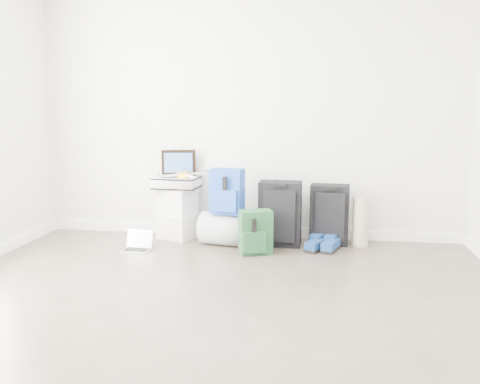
% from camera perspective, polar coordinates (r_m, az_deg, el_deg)
% --- Properties ---
extents(ground, '(5.00, 5.00, 0.00)m').
position_cam_1_polar(ground, '(3.25, -4.86, -15.72)').
color(ground, '#3C332B').
rests_on(ground, ground).
extents(room_envelope, '(4.52, 5.02, 2.71)m').
position_cam_1_polar(room_envelope, '(2.98, -5.25, 15.98)').
color(room_envelope, silver).
rests_on(room_envelope, ground).
extents(boxes_stack, '(0.47, 0.43, 0.54)m').
position_cam_1_polar(boxes_stack, '(5.45, -7.07, -2.40)').
color(boxes_stack, silver).
rests_on(boxes_stack, ground).
extents(briefcase, '(0.48, 0.37, 0.13)m').
position_cam_1_polar(briefcase, '(5.39, -7.14, 1.06)').
color(briefcase, '#B2B2B7').
rests_on(briefcase, boxes_stack).
extents(painting, '(0.36, 0.10, 0.27)m').
position_cam_1_polar(painting, '(5.46, -6.91, 3.30)').
color(painting, black).
rests_on(painting, briefcase).
extents(drone, '(0.45, 0.45, 0.05)m').
position_cam_1_polar(drone, '(5.34, -6.39, 1.97)').
color(drone, gold).
rests_on(drone, briefcase).
extents(duffel_bag, '(0.60, 0.44, 0.33)m').
position_cam_1_polar(duffel_bag, '(5.16, -1.41, -4.18)').
color(duffel_bag, '#9A9EA2').
rests_on(duffel_bag, ground).
extents(blue_backpack, '(0.34, 0.27, 0.45)m').
position_cam_1_polar(blue_backpack, '(5.05, -1.49, -0.03)').
color(blue_backpack, '#173897').
rests_on(blue_backpack, duffel_bag).
extents(large_suitcase, '(0.43, 0.29, 0.65)m').
position_cam_1_polar(large_suitcase, '(5.14, 4.51, -2.44)').
color(large_suitcase, black).
rests_on(large_suitcase, ground).
extents(green_backpack, '(0.34, 0.30, 0.42)m').
position_cam_1_polar(green_backpack, '(4.85, 1.75, -4.63)').
color(green_backpack, '#153A23').
rests_on(green_backpack, ground).
extents(carry_on, '(0.40, 0.28, 0.61)m').
position_cam_1_polar(carry_on, '(5.25, 10.00, -2.52)').
color(carry_on, black).
rests_on(carry_on, ground).
extents(shoes, '(0.37, 0.33, 0.10)m').
position_cam_1_polar(shoes, '(5.06, 9.36, -5.94)').
color(shoes, black).
rests_on(shoes, ground).
extents(rolled_rug, '(0.16, 0.16, 0.50)m').
position_cam_1_polar(rolled_rug, '(5.26, 13.37, -3.27)').
color(rolled_rug, tan).
rests_on(rolled_rug, ground).
extents(laptop, '(0.28, 0.21, 0.19)m').
position_cam_1_polar(laptop, '(5.12, -11.41, -5.89)').
color(laptop, '#B3B3B7').
rests_on(laptop, ground).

